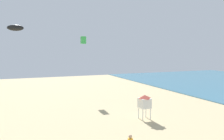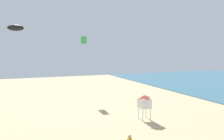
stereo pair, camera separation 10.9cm
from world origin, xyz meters
TOP-DOWN VIEW (x-y plane):
  - lifeguard_stand at (7.06, 17.15)m, footprint 1.10×1.10m
  - kite_green_box at (4.95, 32.96)m, footprint 0.75×0.75m
  - kite_black_parafoil_2 at (-5.12, 26.85)m, footprint 1.88×0.52m

SIDE VIEW (x-z plane):
  - lifeguard_stand at x=7.06m, z-range 0.56..3.11m
  - kite_green_box at x=4.95m, z-range 8.23..9.41m
  - kite_black_parafoil_2 at x=-5.12m, z-range 9.50..10.23m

